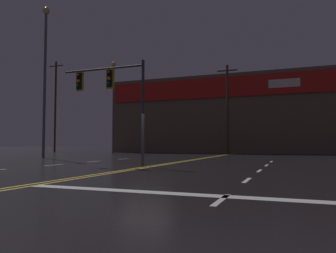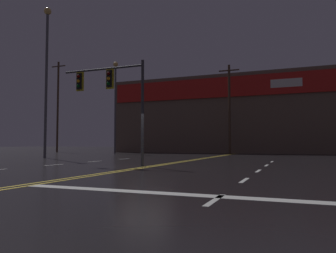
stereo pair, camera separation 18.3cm
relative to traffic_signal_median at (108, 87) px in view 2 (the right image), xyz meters
The scene contains 7 objects.
ground_plane 4.57m from the traffic_signal_median, 16.63° to the right, with size 200.00×200.00×0.00m, color black.
road_markings 5.45m from the traffic_signal_median, 31.45° to the right, with size 14.91×60.00×0.01m.
traffic_signal_median is the anchor object (origin of this frame).
streetlight_near_left 21.00m from the traffic_signal_median, 119.96° to the left, with size 0.56×0.56×10.43m.
streetlight_median_approach 11.43m from the traffic_signal_median, 147.82° to the left, with size 0.56×0.56×11.73m.
building_backdrop 28.00m from the traffic_signal_median, 85.30° to the left, with size 31.06×10.23×9.17m.
utility_pole_row 21.13m from the traffic_signal_median, 87.98° to the left, with size 46.66×0.26×12.14m.
Camera 2 is at (6.49, -13.31, 1.05)m, focal length 35.00 mm.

